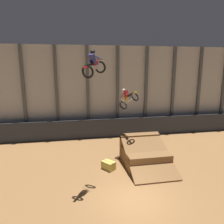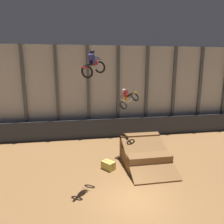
{
  "view_description": "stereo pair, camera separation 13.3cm",
  "coord_description": "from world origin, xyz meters",
  "px_view_note": "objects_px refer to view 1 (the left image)",
  "views": [
    {
      "loc": [
        -3.13,
        -10.18,
        7.16
      ],
      "look_at": [
        -0.2,
        5.5,
        3.75
      ],
      "focal_mm": 35.0,
      "sensor_mm": 36.0,
      "label": 1
    },
    {
      "loc": [
        -3.0,
        -10.2,
        7.16
      ],
      "look_at": [
        -0.2,
        5.5,
        3.75
      ],
      "focal_mm": 35.0,
      "sensor_mm": 36.0,
      "label": 2
    }
  ],
  "objects_px": {
    "rider_bike_left_air": "(94,65)",
    "hay_bale_trackside": "(108,165)",
    "dirt_ramp": "(144,154)",
    "rider_bike_right_air": "(128,98)"
  },
  "relations": [
    {
      "from": "dirt_ramp",
      "to": "rider_bike_right_air",
      "type": "xyz_separation_m",
      "value": [
        -0.93,
        1.48,
        4.01
      ]
    },
    {
      "from": "dirt_ramp",
      "to": "hay_bale_trackside",
      "type": "height_order",
      "value": "dirt_ramp"
    },
    {
      "from": "dirt_ramp",
      "to": "rider_bike_right_air",
      "type": "bearing_deg",
      "value": 122.19
    },
    {
      "from": "rider_bike_left_air",
      "to": "hay_bale_trackside",
      "type": "distance_m",
      "value": 7.18
    },
    {
      "from": "dirt_ramp",
      "to": "rider_bike_right_air",
      "type": "height_order",
      "value": "rider_bike_right_air"
    },
    {
      "from": "rider_bike_left_air",
      "to": "rider_bike_right_air",
      "type": "xyz_separation_m",
      "value": [
        2.94,
        3.64,
        -2.47
      ]
    },
    {
      "from": "dirt_ramp",
      "to": "rider_bike_right_air",
      "type": "relative_size",
      "value": 2.48
    },
    {
      "from": "rider_bike_left_air",
      "to": "hay_bale_trackside",
      "type": "relative_size",
      "value": 1.6
    },
    {
      "from": "dirt_ramp",
      "to": "rider_bike_left_air",
      "type": "bearing_deg",
      "value": -150.84
    },
    {
      "from": "rider_bike_right_air",
      "to": "hay_bale_trackside",
      "type": "distance_m",
      "value": 5.18
    }
  ]
}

